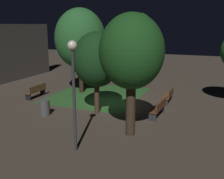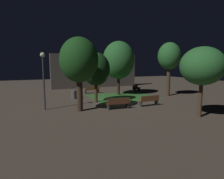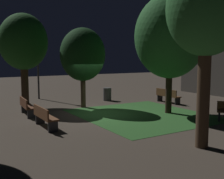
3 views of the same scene
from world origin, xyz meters
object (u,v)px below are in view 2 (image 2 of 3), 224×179
at_px(tree_left_canopy, 202,66).
at_px(tree_back_right, 119,60).
at_px(tree_back_left, 96,69).
at_px(tree_right_canopy, 169,57).
at_px(bench_by_lamp, 92,89).
at_px(trash_bin, 74,95).
at_px(bench_path_side, 118,103).
at_px(tree_near_wall, 79,60).
at_px(bench_lawn_edge, 136,88).
at_px(lamp_post_plaza_west, 43,71).
at_px(bench_front_right, 149,100).

relative_size(tree_left_canopy, tree_back_right, 0.76).
bearing_deg(tree_back_left, tree_right_canopy, 1.21).
bearing_deg(tree_left_canopy, bench_by_lamp, 104.09).
relative_size(bench_by_lamp, trash_bin, 2.11).
xyz_separation_m(bench_by_lamp, trash_bin, (-2.84, -2.76, -0.05)).
distance_m(bench_path_side, trash_bin, 6.23).
xyz_separation_m(bench_path_side, tree_left_canopy, (3.93, -4.17, 2.84)).
distance_m(tree_right_canopy, trash_bin, 10.94).
height_order(bench_path_side, tree_back_left, tree_back_left).
bearing_deg(trash_bin, tree_near_wall, -97.96).
height_order(tree_back_right, trash_bin, tree_back_right).
xyz_separation_m(tree_back_right, tree_right_canopy, (4.70, -2.88, 0.37)).
bearing_deg(trash_bin, bench_path_side, -70.04).
bearing_deg(tree_back_left, bench_path_side, -79.53).
bearing_deg(tree_near_wall, bench_by_lamp, 65.85).
xyz_separation_m(bench_lawn_edge, tree_back_right, (-3.13, -1.29, 3.42)).
relative_size(bench_path_side, tree_near_wall, 0.34).
xyz_separation_m(bench_by_lamp, tree_near_wall, (-3.57, -7.97, 3.24)).
height_order(tree_back_left, tree_near_wall, tree_near_wall).
xyz_separation_m(tree_near_wall, tree_right_canopy, (10.71, 2.92, 0.54)).
bearing_deg(tree_back_left, lamp_post_plaza_west, -164.87).
xyz_separation_m(bench_front_right, lamp_post_plaza_west, (-8.07, 2.14, 2.48)).
xyz_separation_m(tree_near_wall, lamp_post_plaza_west, (-2.35, 1.50, -0.76)).
height_order(tree_left_canopy, trash_bin, tree_left_canopy).
relative_size(tree_left_canopy, lamp_post_plaza_west, 1.06).
xyz_separation_m(tree_back_right, trash_bin, (-5.28, -0.59, -3.47)).
bearing_deg(bench_lawn_edge, tree_near_wall, -142.21).
bearing_deg(tree_near_wall, bench_front_right, -6.45).
xyz_separation_m(tree_left_canopy, trash_bin, (-6.05, 10.03, -2.90)).
bearing_deg(tree_right_canopy, bench_front_right, -144.50).
xyz_separation_m(bench_lawn_edge, tree_left_canopy, (-2.35, -11.91, 2.84)).
bearing_deg(bench_path_side, tree_back_left, 100.47).
distance_m(bench_by_lamp, trash_bin, 3.96).
height_order(tree_back_right, tree_right_canopy, tree_back_right).
bearing_deg(tree_left_canopy, bench_path_side, 133.26).
distance_m(bench_path_side, tree_right_canopy, 9.42).
distance_m(bench_front_right, lamp_post_plaza_west, 8.71).
height_order(tree_left_canopy, tree_near_wall, tree_near_wall).
xyz_separation_m(bench_lawn_edge, bench_by_lamp, (-5.56, 0.88, 0.00)).
distance_m(tree_back_left, lamp_post_plaza_west, 4.74).
height_order(bench_path_side, tree_back_right, tree_back_right).
bearing_deg(lamp_post_plaza_west, tree_left_canopy, -34.68).
distance_m(bench_lawn_edge, tree_left_canopy, 12.46).
distance_m(bench_front_right, tree_back_left, 5.48).
bearing_deg(bench_lawn_edge, tree_right_canopy, -69.32).
bearing_deg(trash_bin, lamp_post_plaza_west, -129.72).
relative_size(bench_by_lamp, tree_left_canopy, 0.39).
xyz_separation_m(bench_by_lamp, tree_back_left, (-1.34, -5.23, 2.53)).
xyz_separation_m(bench_path_side, tree_near_wall, (-2.85, 0.65, 3.24)).
distance_m(bench_front_right, tree_back_right, 7.30).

